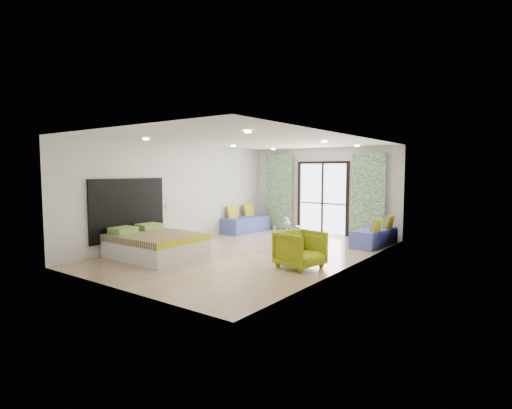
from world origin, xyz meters
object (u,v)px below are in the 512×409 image
Objects in this scene: bed at (156,245)px; coffee_table at (287,227)px; armchair at (300,248)px; daybed_right at (375,237)px; daybed_left at (246,224)px.

bed is 2.87× the size of coffee_table.
bed is at bearing -106.57° from coffee_table.
bed is 3.38m from armchair.
bed is 1.19× the size of daybed_right.
daybed_left is 4.94m from armchair.
coffee_table is at bearing -9.69° from daybed_left.
coffee_table is (1.15, 3.85, 0.05)m from bed.
daybed_left is 1.82m from coffee_table.
daybed_left is at bearing 62.98° from armchair.
armchair is at bearing 18.85° from bed.
bed is 5.62m from daybed_right.
daybed_left is 1.06× the size of daybed_right.
coffee_table is at bearing -164.12° from daybed_right.
bed is 1.12× the size of daybed_left.
daybed_left is (-0.64, 4.21, -0.02)m from bed.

